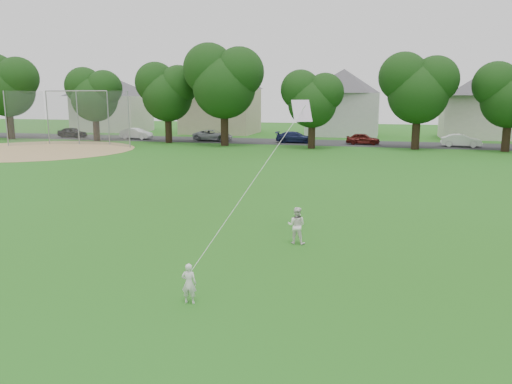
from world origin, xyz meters
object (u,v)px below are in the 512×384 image
(toddler, at_px, (189,283))
(baseball_backstop, at_px, (75,118))
(older_boy, at_px, (296,225))
(kite, at_px, (255,178))

(toddler, relative_size, baseball_backstop, 0.08)
(older_boy, bearing_deg, baseball_backstop, -42.50)
(toddler, height_order, baseball_backstop, baseball_backstop)
(baseball_backstop, bearing_deg, kite, -48.63)
(older_boy, distance_m, kite, 3.08)
(older_boy, height_order, baseball_backstop, baseball_backstop)
(baseball_backstop, bearing_deg, older_boy, -45.57)
(toddler, distance_m, older_boy, 5.79)
(older_boy, relative_size, kite, 0.16)
(kite, distance_m, baseball_backstop, 40.58)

